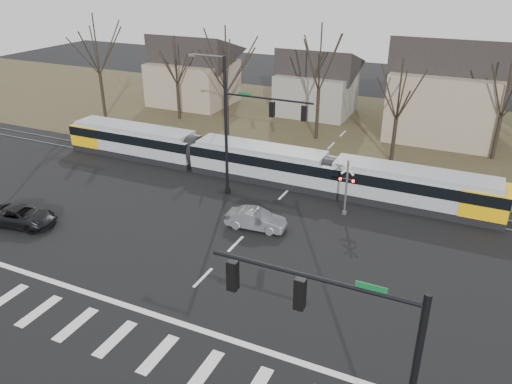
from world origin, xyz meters
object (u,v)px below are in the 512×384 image
at_px(sedan, 256,219).
at_px(rail_crossing_signal, 346,189).
at_px(tram, 259,161).
at_px(suv, 22,216).

distance_m(sedan, rail_crossing_signal, 6.58).
distance_m(tram, rail_crossing_signal, 8.65).
relative_size(tram, sedan, 9.00).
xyz_separation_m(suv, rail_crossing_signal, (18.98, 10.53, 1.24)).
height_order(suv, rail_crossing_signal, rail_crossing_signal).
height_order(sedan, suv, sedan).
bearing_deg(sedan, tram, 18.23).
bearing_deg(tram, suv, -128.57).
relative_size(tram, suv, 7.39).
xyz_separation_m(tram, sedan, (3.31, -7.62, -0.86)).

